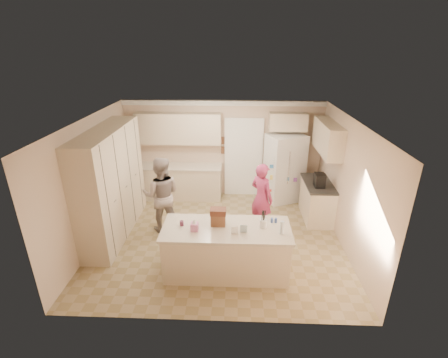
{
  "coord_description": "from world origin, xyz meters",
  "views": [
    {
      "loc": [
        0.36,
        -6.03,
        3.94
      ],
      "look_at": [
        0.1,
        0.35,
        1.25
      ],
      "focal_mm": 26.0,
      "sensor_mm": 36.0,
      "label": 1
    }
  ],
  "objects_px": {
    "island_base": "(226,251)",
    "teen_boy": "(162,195)",
    "tissue_box": "(195,227)",
    "dollhouse_body": "(218,219)",
    "refrigerator": "(284,168)",
    "teen_girl": "(262,198)",
    "utensil_crock": "(263,223)",
    "coffee_maker": "(320,180)"
  },
  "relations": [
    {
      "from": "tissue_box",
      "to": "teen_boy",
      "type": "bearing_deg",
      "value": 121.27
    },
    {
      "from": "teen_boy",
      "to": "teen_girl",
      "type": "bearing_deg",
      "value": 177.63
    },
    {
      "from": "coffee_maker",
      "to": "tissue_box",
      "type": "bearing_deg",
      "value": -142.43
    },
    {
      "from": "island_base",
      "to": "teen_girl",
      "type": "distance_m",
      "value": 1.72
    },
    {
      "from": "tissue_box",
      "to": "teen_boy",
      "type": "height_order",
      "value": "teen_boy"
    },
    {
      "from": "refrigerator",
      "to": "tissue_box",
      "type": "relative_size",
      "value": 12.86
    },
    {
      "from": "refrigerator",
      "to": "utensil_crock",
      "type": "bearing_deg",
      "value": -127.16
    },
    {
      "from": "coffee_maker",
      "to": "utensil_crock",
      "type": "relative_size",
      "value": 2.0
    },
    {
      "from": "refrigerator",
      "to": "utensil_crock",
      "type": "xyz_separation_m",
      "value": [
        -0.77,
        -3.02,
        0.1
      ]
    },
    {
      "from": "island_base",
      "to": "teen_boy",
      "type": "xyz_separation_m",
      "value": [
        -1.47,
        1.41,
        0.42
      ]
    },
    {
      "from": "utensil_crock",
      "to": "coffee_maker",
      "type": "bearing_deg",
      "value": 52.88
    },
    {
      "from": "coffee_maker",
      "to": "tissue_box",
      "type": "xyz_separation_m",
      "value": [
        -2.6,
        -2.0,
        -0.07
      ]
    },
    {
      "from": "island_base",
      "to": "dollhouse_body",
      "type": "distance_m",
      "value": 0.62
    },
    {
      "from": "refrigerator",
      "to": "teen_girl",
      "type": "xyz_separation_m",
      "value": [
        -0.7,
        -1.56,
        -0.11
      ]
    },
    {
      "from": "refrigerator",
      "to": "tissue_box",
      "type": "xyz_separation_m",
      "value": [
        -1.97,
        -3.17,
        0.1
      ]
    },
    {
      "from": "teen_girl",
      "to": "dollhouse_body",
      "type": "bearing_deg",
      "value": 102.61
    },
    {
      "from": "coffee_maker",
      "to": "utensil_crock",
      "type": "height_order",
      "value": "coffee_maker"
    },
    {
      "from": "refrigerator",
      "to": "teen_girl",
      "type": "bearing_deg",
      "value": -136.91
    },
    {
      "from": "dollhouse_body",
      "to": "teen_girl",
      "type": "xyz_separation_m",
      "value": [
        0.88,
        1.41,
        -0.24
      ]
    },
    {
      "from": "tissue_box",
      "to": "island_base",
      "type": "bearing_deg",
      "value": 10.3
    },
    {
      "from": "island_base",
      "to": "dollhouse_body",
      "type": "relative_size",
      "value": 8.46
    },
    {
      "from": "refrigerator",
      "to": "dollhouse_body",
      "type": "distance_m",
      "value": 3.36
    },
    {
      "from": "coffee_maker",
      "to": "island_base",
      "type": "xyz_separation_m",
      "value": [
        -2.05,
        -1.9,
        -0.63
      ]
    },
    {
      "from": "refrigerator",
      "to": "island_base",
      "type": "distance_m",
      "value": 3.42
    },
    {
      "from": "refrigerator",
      "to": "utensil_crock",
      "type": "distance_m",
      "value": 3.12
    },
    {
      "from": "tissue_box",
      "to": "dollhouse_body",
      "type": "xyz_separation_m",
      "value": [
        0.4,
        0.2,
        0.04
      ]
    },
    {
      "from": "teen_boy",
      "to": "dollhouse_body",
      "type": "bearing_deg",
      "value": 130.17
    },
    {
      "from": "utensil_crock",
      "to": "tissue_box",
      "type": "height_order",
      "value": "utensil_crock"
    },
    {
      "from": "utensil_crock",
      "to": "island_base",
      "type": "bearing_deg",
      "value": -175.6
    },
    {
      "from": "coffee_maker",
      "to": "teen_girl",
      "type": "xyz_separation_m",
      "value": [
        -1.32,
        -0.39,
        -0.28
      ]
    },
    {
      "from": "coffee_maker",
      "to": "utensil_crock",
      "type": "bearing_deg",
      "value": -127.12
    },
    {
      "from": "dollhouse_body",
      "to": "tissue_box",
      "type": "bearing_deg",
      "value": -153.43
    },
    {
      "from": "refrigerator",
      "to": "coffee_maker",
      "type": "bearing_deg",
      "value": -84.63
    },
    {
      "from": "utensil_crock",
      "to": "tissue_box",
      "type": "relative_size",
      "value": 1.07
    },
    {
      "from": "utensil_crock",
      "to": "tissue_box",
      "type": "distance_m",
      "value": 1.21
    },
    {
      "from": "tissue_box",
      "to": "coffee_maker",
      "type": "bearing_deg",
      "value": 37.57
    },
    {
      "from": "island_base",
      "to": "refrigerator",
      "type": "bearing_deg",
      "value": 65.16
    },
    {
      "from": "island_base",
      "to": "teen_boy",
      "type": "distance_m",
      "value": 2.08
    },
    {
      "from": "teen_boy",
      "to": "utensil_crock",
      "type": "bearing_deg",
      "value": 142.28
    },
    {
      "from": "tissue_box",
      "to": "dollhouse_body",
      "type": "height_order",
      "value": "dollhouse_body"
    },
    {
      "from": "teen_boy",
      "to": "teen_girl",
      "type": "height_order",
      "value": "teen_boy"
    },
    {
      "from": "utensil_crock",
      "to": "teen_boy",
      "type": "bearing_deg",
      "value": 147.23
    }
  ]
}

